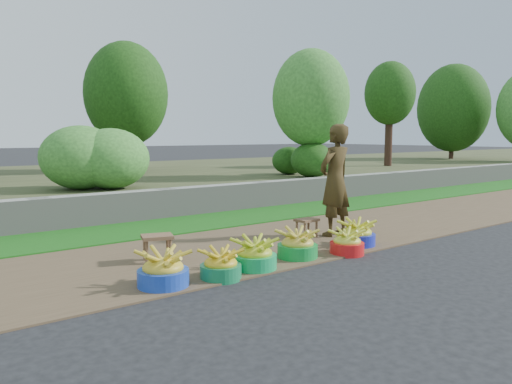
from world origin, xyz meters
TOP-DOWN VIEW (x-y plane):
  - ground_plane at (0.00, 0.00)m, footprint 120.00×120.00m
  - dirt_shoulder at (0.00, 1.25)m, footprint 80.00×2.50m
  - grass_verge at (0.00, 3.25)m, footprint 80.00×1.50m
  - retaining_wall at (0.00, 4.10)m, footprint 80.00×0.35m
  - earth_bank at (0.00, 9.00)m, footprint 80.00×10.00m
  - basin_a at (-2.00, 0.30)m, footprint 0.52×0.52m
  - basin_b at (-1.38, 0.19)m, footprint 0.45×0.45m
  - basin_c at (-0.86, 0.26)m, footprint 0.50×0.50m
  - basin_d at (-0.12, 0.35)m, footprint 0.50×0.50m
  - basin_e at (0.54, 0.13)m, footprint 0.44×0.44m
  - basin_f at (1.01, 0.37)m, footprint 0.50×0.50m
  - stool_left at (-1.60, 1.23)m, footprint 0.44×0.38m
  - stool_right at (0.80, 1.17)m, footprint 0.33×0.25m
  - vendor_woman at (1.25, 1.03)m, footprint 0.66×0.47m

SIDE VIEW (x-z plane):
  - ground_plane at x=0.00m, z-range 0.00..0.00m
  - dirt_shoulder at x=0.00m, z-range 0.00..0.02m
  - grass_verge at x=0.00m, z-range 0.00..0.04m
  - basin_e at x=0.54m, z-range -0.02..0.31m
  - basin_b at x=-1.38m, z-range -0.02..0.32m
  - basin_f at x=1.01m, z-range -0.02..0.35m
  - basin_d at x=-0.12m, z-range -0.02..0.36m
  - basin_c at x=-0.86m, z-range -0.02..0.36m
  - basin_a at x=-2.00m, z-range -0.02..0.37m
  - stool_right at x=0.80m, z-range 0.10..0.39m
  - earth_bank at x=0.00m, z-range 0.00..0.50m
  - retaining_wall at x=0.00m, z-range 0.00..0.55m
  - stool_left at x=-1.60m, z-range 0.12..0.44m
  - vendor_woman at x=1.25m, z-range 0.02..1.70m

